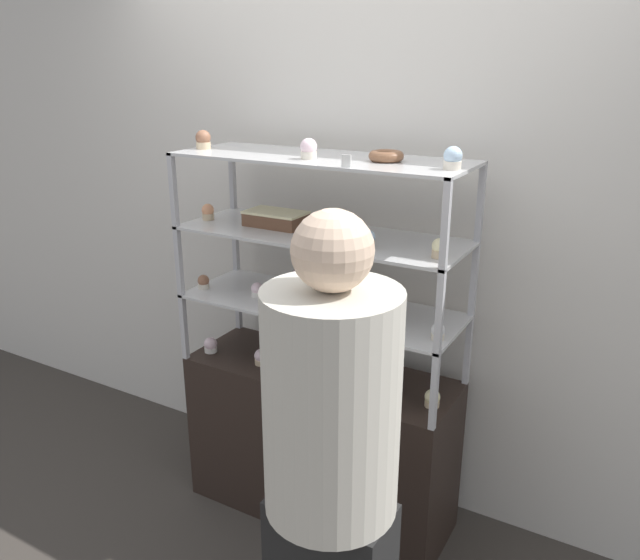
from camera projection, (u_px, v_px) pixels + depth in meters
ground_plane at (320, 507)px, 2.96m from camera, size 20.00×20.00×0.00m
back_wall at (359, 225)px, 2.83m from camera, size 8.00×0.05×2.60m
display_base at (320, 441)px, 2.84m from camera, size 1.20×0.42×0.73m
display_riser_lower at (320, 309)px, 2.63m from camera, size 1.20×0.42×0.31m
display_riser_middle at (320, 238)px, 2.53m from camera, size 1.20×0.42×0.31m
display_riser_upper at (320, 162)px, 2.43m from camera, size 1.20×0.42×0.31m
layer_cake_centerpiece at (318, 287)px, 2.62m from camera, size 0.21×0.21×0.14m
sheet_cake_frosted at (276, 219)px, 2.62m from camera, size 0.26×0.15×0.06m
cupcake_0 at (211, 345)px, 2.88m from camera, size 0.06×0.06×0.07m
cupcake_1 at (261, 357)px, 2.77m from camera, size 0.06×0.06×0.07m
cupcake_2 at (311, 367)px, 2.67m from camera, size 0.06×0.06×0.07m
cupcake_3 at (366, 389)px, 2.50m from camera, size 0.06×0.06×0.07m
cupcake_4 at (432, 399)px, 2.42m from camera, size 0.06×0.06×0.07m
price_tag_0 at (280, 379)px, 2.60m from camera, size 0.04×0.00×0.04m
cupcake_5 at (203, 282)px, 2.80m from camera, size 0.05×0.05×0.06m
cupcake_6 at (257, 290)px, 2.70m from camera, size 0.05×0.05×0.06m
cupcake_7 at (375, 312)px, 2.46m from camera, size 0.05×0.05×0.06m
cupcake_8 at (438, 332)px, 2.28m from camera, size 0.05×0.05×0.06m
price_tag_1 at (324, 321)px, 2.39m from camera, size 0.04×0.00×0.04m
cupcake_9 at (208, 212)px, 2.73m from camera, size 0.05×0.05×0.07m
cupcake_10 at (313, 227)px, 2.48m from camera, size 0.05×0.05×0.07m
cupcake_11 at (368, 240)px, 2.30m from camera, size 0.05×0.05×0.07m
cupcake_12 at (439, 248)px, 2.19m from camera, size 0.05×0.05×0.07m
price_tag_2 at (307, 241)px, 2.33m from camera, size 0.04×0.00×0.04m
cupcake_13 at (203, 140)px, 2.62m from camera, size 0.06×0.06×0.08m
cupcake_14 at (308, 149)px, 2.34m from camera, size 0.06×0.06×0.08m
cupcake_15 at (453, 158)px, 2.11m from camera, size 0.06×0.06×0.08m
price_tag_3 at (346, 161)px, 2.15m from camera, size 0.04×0.00×0.04m
donut_glazed at (386, 156)px, 2.29m from camera, size 0.13×0.13×0.04m
customer_figure at (331, 471)px, 1.80m from camera, size 0.39×0.39×1.65m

